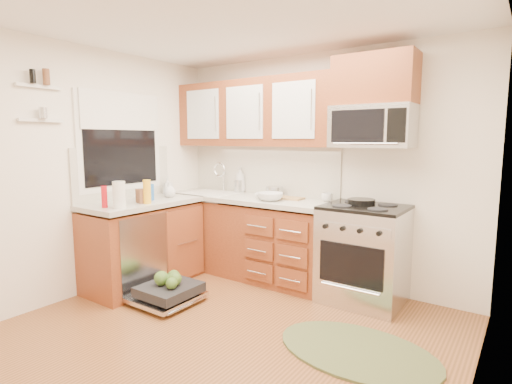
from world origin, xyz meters
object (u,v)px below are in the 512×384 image
Objects in this scene: microwave at (372,126)px; skillet at (361,202)px; rug at (357,351)px; sink at (212,203)px; cup at (327,197)px; stock_pot at (275,192)px; cutting_board at (290,198)px; dishwasher at (167,293)px; range at (363,254)px; paper_towel_roll at (119,195)px; upper_cabinets at (254,113)px; bowl_b at (270,197)px; bowl_a at (265,196)px.

microwave reaches higher than skillet.
rug is 1.46m from skillet.
sink is 5.36× the size of cup.
stock_pot is (-1.43, 1.10, 0.97)m from rug.
sink is at bearing -176.15° from microwave.
cup reaches higher than cutting_board.
stock_pot reaches higher than dishwasher.
range reaches higher than cutting_board.
microwave is 2.93× the size of paper_towel_roll.
cup is (-0.42, 0.11, -0.00)m from skillet.
microwave is 1.33m from stock_pot.
skillet is 2.28× the size of cup.
sink is at bearing -163.55° from upper_cabinets.
stock_pot is at bearing 1.89° from upper_cabinets.
upper_cabinets reaches higher than range.
dishwasher reaches higher than rug.
rug is 1.82m from bowl_b.
upper_cabinets is 7.46× the size of bowl_b.
dishwasher is at bearing -108.17° from stock_pot.
paper_towel_roll is at bearing -120.36° from bowl_a.
cup is at bearing 46.32° from paper_towel_roll.
cutting_board is at bearing 6.38° from sink.
range is 1.00m from cutting_board.
cup is (0.40, 0.08, 0.04)m from cutting_board.
stock_pot is at bearing 61.39° from paper_towel_roll.
paper_towel_roll reaches higher than bowl_b.
range is 3.37× the size of cutting_board.
skillet is 0.94× the size of cutting_board.
upper_cabinets is 1.29m from cup.
range is 1.12m from bowl_b.
range is at bearing -49.68° from skillet.
sink is 0.85m from stock_pot.
upper_cabinets is at bearing 174.11° from range.
paper_towel_roll is at bearing -90.00° from sink.
range is 2.42m from paper_towel_roll.
dishwasher is at bearing -109.16° from bowl_a.
bowl_a reaches higher than dishwasher.
stock_pot reaches higher than skillet.
bowl_a is at bearing 146.87° from rug.
bowl_b is at bearing -40.67° from bowl_a.
microwave reaches higher than rug.
stock_pot reaches higher than rug.
upper_cabinets is at bearing 146.91° from bowl_b.
skillet is 1.06m from stock_pot.
range is at bearing -6.92° from cutting_board.
dishwasher is at bearing -128.88° from cup.
microwave is 2.88× the size of skillet.
sink is at bearing -173.62° from cutting_board.
range is at bearing -90.00° from microwave.
rug is 5.26× the size of bowl_a.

